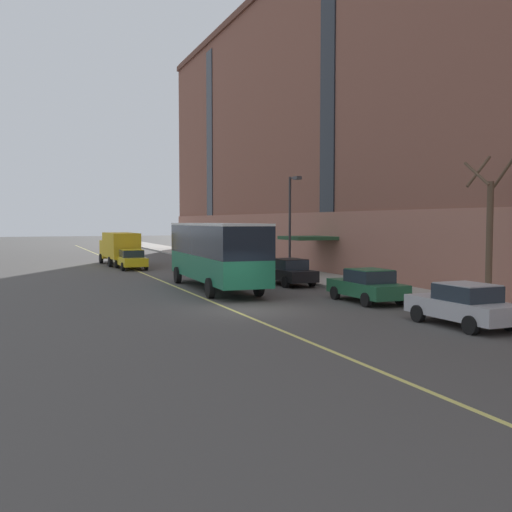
{
  "coord_description": "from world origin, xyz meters",
  "views": [
    {
      "loc": [
        -9.19,
        -23.59,
        3.78
      ],
      "look_at": [
        3.31,
        7.67,
        1.8
      ],
      "focal_mm": 42.0,
      "sensor_mm": 36.0,
      "label": 1
    }
  ],
  "objects_px": {
    "parked_car_silver_0": "(218,259)",
    "parked_car_silver_6": "(463,305)",
    "street_lamp": "(291,215)",
    "city_bus": "(216,251)",
    "parked_car_green_1": "(367,286)",
    "parked_car_black_7": "(288,272)",
    "street_tree_mid_block": "(489,231)",
    "parked_car_champagne_3": "(190,253)",
    "box_truck": "(119,246)",
    "parked_car_silver_5": "(250,264)",
    "taxi_cab": "(131,259)"
  },
  "relations": [
    {
      "from": "parked_car_silver_0",
      "to": "parked_car_silver_6",
      "type": "height_order",
      "value": "same"
    },
    {
      "from": "parked_car_silver_0",
      "to": "street_lamp",
      "type": "height_order",
      "value": "street_lamp"
    },
    {
      "from": "city_bus",
      "to": "parked_car_green_1",
      "type": "xyz_separation_m",
      "value": [
        4.94,
        -7.55,
        -1.33
      ]
    },
    {
      "from": "parked_car_black_7",
      "to": "street_lamp",
      "type": "bearing_deg",
      "value": 62.19
    },
    {
      "from": "parked_car_silver_0",
      "to": "street_lamp",
      "type": "relative_size",
      "value": 0.69
    },
    {
      "from": "street_tree_mid_block",
      "to": "parked_car_champagne_3",
      "type": "bearing_deg",
      "value": 95.6
    },
    {
      "from": "parked_car_silver_6",
      "to": "box_truck",
      "type": "distance_m",
      "value": 35.22
    },
    {
      "from": "parked_car_champagne_3",
      "to": "street_lamp",
      "type": "xyz_separation_m",
      "value": [
        1.65,
        -18.98,
        3.39
      ]
    },
    {
      "from": "parked_car_silver_5",
      "to": "box_truck",
      "type": "relative_size",
      "value": 0.58
    },
    {
      "from": "parked_car_silver_0",
      "to": "parked_car_champagne_3",
      "type": "relative_size",
      "value": 0.94
    },
    {
      "from": "parked_car_silver_0",
      "to": "taxi_cab",
      "type": "relative_size",
      "value": 0.98
    },
    {
      "from": "parked_car_black_7",
      "to": "box_truck",
      "type": "xyz_separation_m",
      "value": [
        -6.76,
        19.55,
        0.84
      ]
    },
    {
      "from": "parked_car_silver_0",
      "to": "parked_car_green_1",
      "type": "relative_size",
      "value": 1.02
    },
    {
      "from": "parked_car_silver_0",
      "to": "parked_car_silver_5",
      "type": "xyz_separation_m",
      "value": [
        0.27,
        -6.33,
        0.0
      ]
    },
    {
      "from": "box_truck",
      "to": "parked_car_green_1",
      "type": "bearing_deg",
      "value": -75.94
    },
    {
      "from": "city_bus",
      "to": "parked_car_silver_6",
      "type": "xyz_separation_m",
      "value": [
        4.66,
        -14.3,
        -1.33
      ]
    },
    {
      "from": "parked_car_silver_0",
      "to": "box_truck",
      "type": "xyz_separation_m",
      "value": [
        -6.7,
        6.39,
        0.84
      ]
    },
    {
      "from": "parked_car_silver_0",
      "to": "street_tree_mid_block",
      "type": "xyz_separation_m",
      "value": [
        3.7,
        -25.39,
        2.56
      ]
    },
    {
      "from": "city_bus",
      "to": "taxi_cab",
      "type": "bearing_deg",
      "value": 96.71
    },
    {
      "from": "box_truck",
      "to": "street_lamp",
      "type": "relative_size",
      "value": 1.16
    },
    {
      "from": "parked_car_silver_5",
      "to": "box_truck",
      "type": "xyz_separation_m",
      "value": [
        -6.97,
        12.72,
        0.84
      ]
    },
    {
      "from": "box_truck",
      "to": "taxi_cab",
      "type": "distance_m",
      "value": 4.67
    },
    {
      "from": "taxi_cab",
      "to": "box_truck",
      "type": "bearing_deg",
      "value": 92.37
    },
    {
      "from": "box_truck",
      "to": "parked_car_silver_5",
      "type": "bearing_deg",
      "value": -61.29
    },
    {
      "from": "parked_car_champagne_3",
      "to": "box_truck",
      "type": "distance_m",
      "value": 7.65
    },
    {
      "from": "parked_car_champagne_3",
      "to": "taxi_cab",
      "type": "relative_size",
      "value": 1.04
    },
    {
      "from": "parked_car_green_1",
      "to": "parked_car_silver_6",
      "type": "relative_size",
      "value": 1.0
    },
    {
      "from": "box_truck",
      "to": "street_tree_mid_block",
      "type": "relative_size",
      "value": 1.16
    },
    {
      "from": "parked_car_silver_0",
      "to": "parked_car_black_7",
      "type": "distance_m",
      "value": 13.16
    },
    {
      "from": "parked_car_black_7",
      "to": "box_truck",
      "type": "relative_size",
      "value": 0.62
    },
    {
      "from": "parked_car_silver_6",
      "to": "parked_car_black_7",
      "type": "height_order",
      "value": "same"
    },
    {
      "from": "parked_car_silver_5",
      "to": "parked_car_black_7",
      "type": "relative_size",
      "value": 0.93
    },
    {
      "from": "parked_car_green_1",
      "to": "parked_car_black_7",
      "type": "height_order",
      "value": "same"
    },
    {
      "from": "parked_car_green_1",
      "to": "box_truck",
      "type": "relative_size",
      "value": 0.58
    },
    {
      "from": "parked_car_champagne_3",
      "to": "parked_car_black_7",
      "type": "bearing_deg",
      "value": -90.59
    },
    {
      "from": "parked_car_silver_5",
      "to": "box_truck",
      "type": "height_order",
      "value": "box_truck"
    },
    {
      "from": "parked_car_silver_5",
      "to": "parked_car_black_7",
      "type": "distance_m",
      "value": 6.83
    },
    {
      "from": "parked_car_black_7",
      "to": "street_tree_mid_block",
      "type": "distance_m",
      "value": 13.01
    },
    {
      "from": "parked_car_green_1",
      "to": "parked_car_silver_0",
      "type": "bearing_deg",
      "value": 90.72
    },
    {
      "from": "parked_car_green_1",
      "to": "street_lamp",
      "type": "height_order",
      "value": "street_lamp"
    },
    {
      "from": "parked_car_black_7",
      "to": "street_tree_mid_block",
      "type": "xyz_separation_m",
      "value": [
        3.64,
        -12.23,
        2.55
      ]
    },
    {
      "from": "box_truck",
      "to": "street_tree_mid_block",
      "type": "distance_m",
      "value": 33.48
    },
    {
      "from": "parked_car_champagne_3",
      "to": "street_lamp",
      "type": "relative_size",
      "value": 0.74
    },
    {
      "from": "parked_car_champagne_3",
      "to": "parked_car_silver_6",
      "type": "height_order",
      "value": "same"
    },
    {
      "from": "parked_car_silver_6",
      "to": "taxi_cab",
      "type": "height_order",
      "value": "same"
    },
    {
      "from": "city_bus",
      "to": "box_truck",
      "type": "bearing_deg",
      "value": 95.73
    },
    {
      "from": "city_bus",
      "to": "parked_car_silver_0",
      "type": "bearing_deg",
      "value": 71.42
    },
    {
      "from": "parked_car_green_1",
      "to": "box_truck",
      "type": "height_order",
      "value": "box_truck"
    },
    {
      "from": "parked_car_black_7",
      "to": "taxi_cab",
      "type": "relative_size",
      "value": 1.03
    },
    {
      "from": "parked_car_champagne_3",
      "to": "street_lamp",
      "type": "height_order",
      "value": "street_lamp"
    }
  ]
}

